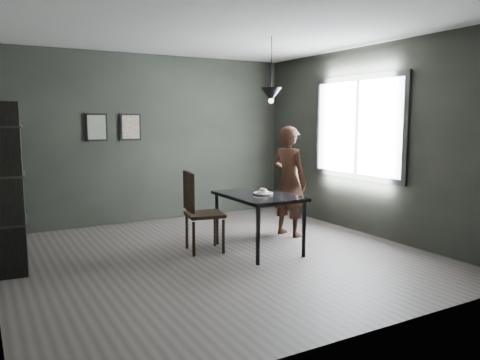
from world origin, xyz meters
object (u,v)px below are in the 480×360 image
cafe_table (258,200)px  shelf_unit (6,188)px  white_plate (263,194)px  wood_chair (197,207)px  pendant_lamp (271,94)px  woman (289,181)px

cafe_table → shelf_unit: shelf_unit is taller
white_plate → wood_chair: wood_chair is taller
shelf_unit → pendant_lamp: 3.40m
white_plate → shelf_unit: (-2.98, 0.68, 0.20)m
white_plate → cafe_table: bearing=158.3°
wood_chair → pendant_lamp: pendant_lamp is taller
white_plate → pendant_lamp: pendant_lamp is taller
cafe_table → shelf_unit: (-2.92, 0.66, 0.28)m
cafe_table → shelf_unit: 3.01m
white_plate → wood_chair: bearing=155.7°
cafe_table → woman: (0.82, 0.47, 0.14)m
cafe_table → pendant_lamp: (0.25, 0.10, 1.38)m
wood_chair → shelf_unit: shelf_unit is taller
white_plate → woman: 0.91m
wood_chair → pendant_lamp: bearing=-3.3°
woman → shelf_unit: size_ratio=0.85×
shelf_unit → pendant_lamp: bearing=-4.9°
wood_chair → cafe_table: bearing=-14.5°
cafe_table → white_plate: (0.06, -0.02, 0.08)m
white_plate → wood_chair: 0.87m
woman → pendant_lamp: 1.41m
cafe_table → woman: bearing=29.8°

